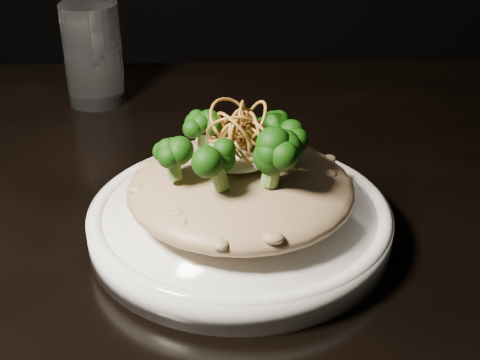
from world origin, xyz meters
The scene contains 7 objects.
table centered at (0.00, 0.00, 0.67)m, with size 1.10×0.80×0.75m.
plate centered at (0.09, -0.06, 0.76)m, with size 0.26×0.26×0.03m, color white.
risotto centered at (0.09, -0.06, 0.80)m, with size 0.19×0.19×0.04m, color brown.
broccoli centered at (0.08, -0.06, 0.84)m, with size 0.13×0.13×0.05m, color black, non-canonical shape.
cheese centered at (0.08, -0.05, 0.83)m, with size 0.06×0.06×0.02m, color white.
shallots centered at (0.09, -0.05, 0.85)m, with size 0.05×0.05×0.03m, color brown, non-canonical shape.
drinking_glass centered at (-0.08, 0.25, 0.81)m, with size 0.07×0.07×0.12m, color white.
Camera 1 is at (0.07, -0.54, 1.07)m, focal length 50.00 mm.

